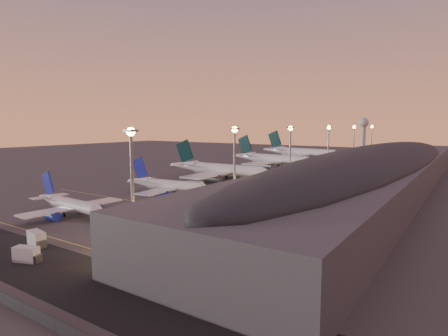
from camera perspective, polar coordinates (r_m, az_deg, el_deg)
ground at (r=135.79m, az=-11.40°, el=-4.72°), size 700.00×700.00×0.00m
airliner_narrow_south at (r=119.40m, az=-22.52°, el=-5.13°), size 34.13×30.51×12.19m
airliner_narrow_north at (r=143.14m, az=-8.61°, el=-2.62°), size 38.81×34.81×13.85m
airliner_wide_near at (r=180.55m, az=-0.89°, el=-0.20°), size 59.08×53.60×18.96m
airliner_wide_mid at (r=233.11m, az=7.33°, el=1.35°), size 61.62×56.61×19.72m
airliner_wide_far at (r=284.79m, az=11.59°, el=2.33°), size 68.00×62.69×21.80m
terminal_building at (r=170.03m, az=22.47°, el=0.18°), size 56.35×255.00×17.46m
light_masts at (r=169.22m, az=13.48°, el=3.46°), size 2.20×217.20×25.90m
radar_tower at (r=363.46m, az=20.47°, el=5.53°), size 9.00×9.00×32.50m
lane_markings at (r=165.85m, az=-1.54°, el=-2.52°), size 90.00×180.36×0.00m
baggage_tug_a at (r=103.88m, az=-14.68°, el=-8.08°), size 3.51×2.35×0.97m
baggage_tug_b at (r=94.27m, az=-9.06°, el=-9.44°), size 3.71×3.22×1.07m
baggage_tug_c at (r=119.64m, az=-1.78°, el=-5.92°), size 3.42×2.76×0.97m
catering_truck_a at (r=92.85m, az=-26.59°, el=-9.67°), size 6.03×3.11×3.23m
catering_truck_b at (r=83.51m, az=-27.76°, el=-11.62°), size 5.68×3.72×2.98m
baggage_tug_d at (r=124.05m, az=0.29°, el=-5.42°), size 4.16×2.82×1.16m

